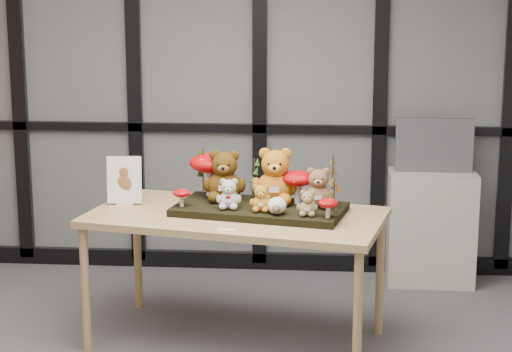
# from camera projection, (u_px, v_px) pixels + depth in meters

# --- Properties ---
(room_shell) EXTENTS (5.00, 5.00, 5.00)m
(room_shell) POSITION_uv_depth(u_px,v_px,m) (118.00, 79.00, 4.12)
(room_shell) COLOR beige
(room_shell) RESTS_ON floor
(glass_partition) EXTENTS (4.90, 0.06, 2.78)m
(glass_partition) POSITION_uv_depth(u_px,v_px,m) (197.00, 77.00, 6.58)
(glass_partition) COLOR #2D383F
(glass_partition) RESTS_ON floor
(display_table) EXTENTS (1.81, 1.17, 0.79)m
(display_table) POSITION_uv_depth(u_px,v_px,m) (236.00, 225.00, 5.34)
(display_table) COLOR #A38258
(display_table) RESTS_ON floor
(diorama_tray) EXTENTS (1.04, 0.67, 0.04)m
(diorama_tray) POSITION_uv_depth(u_px,v_px,m) (260.00, 209.00, 5.34)
(diorama_tray) COLOR black
(diorama_tray) RESTS_ON display_table
(bear_pooh_yellow) EXTENTS (0.32, 0.30, 0.36)m
(bear_pooh_yellow) POSITION_uv_depth(u_px,v_px,m) (275.00, 173.00, 5.38)
(bear_pooh_yellow) COLOR #C5721A
(bear_pooh_yellow) RESTS_ON diorama_tray
(bear_brown_medium) EXTENTS (0.30, 0.28, 0.33)m
(bear_brown_medium) POSITION_uv_depth(u_px,v_px,m) (225.00, 173.00, 5.44)
(bear_brown_medium) COLOR #4B300B
(bear_brown_medium) RESTS_ON diorama_tray
(bear_tan_back) EXTENTS (0.23, 0.21, 0.25)m
(bear_tan_back) POSITION_uv_depth(u_px,v_px,m) (318.00, 185.00, 5.29)
(bear_tan_back) COLOR brown
(bear_tan_back) RESTS_ON diorama_tray
(bear_small_yellow) EXTENTS (0.15, 0.14, 0.17)m
(bear_small_yellow) POSITION_uv_depth(u_px,v_px,m) (261.00, 196.00, 5.20)
(bear_small_yellow) COLOR orange
(bear_small_yellow) RESTS_ON diorama_tray
(bear_white_bow) EXTENTS (0.17, 0.16, 0.19)m
(bear_white_bow) POSITION_uv_depth(u_px,v_px,m) (229.00, 192.00, 5.26)
(bear_white_bow) COLOR beige
(bear_white_bow) RESTS_ON diorama_tray
(bear_beige_small) EXTENTS (0.14, 0.13, 0.16)m
(bear_beige_small) POSITION_uv_depth(u_px,v_px,m) (307.00, 202.00, 5.11)
(bear_beige_small) COLOR #93844E
(bear_beige_small) RESTS_ON diorama_tray
(plush_cream_hedgehog) EXTENTS (0.10, 0.09, 0.11)m
(plush_cream_hedgehog) POSITION_uv_depth(u_px,v_px,m) (277.00, 205.00, 5.15)
(plush_cream_hedgehog) COLOR white
(plush_cream_hedgehog) RESTS_ON diorama_tray
(mushroom_back_left) EXTENTS (0.26, 0.26, 0.29)m
(mushroom_back_left) POSITION_uv_depth(u_px,v_px,m) (211.00, 172.00, 5.56)
(mushroom_back_left) COLOR #AC0509
(mushroom_back_left) RESTS_ON diorama_tray
(mushroom_back_right) EXTENTS (0.19, 0.19, 0.22)m
(mushroom_back_right) POSITION_uv_depth(u_px,v_px,m) (298.00, 186.00, 5.37)
(mushroom_back_right) COLOR #AC0509
(mushroom_back_right) RESTS_ON diorama_tray
(mushroom_front_left) EXTENTS (0.10, 0.10, 0.11)m
(mushroom_front_left) POSITION_uv_depth(u_px,v_px,m) (182.00, 197.00, 5.31)
(mushroom_front_left) COLOR #AC0509
(mushroom_front_left) RESTS_ON diorama_tray
(mushroom_front_right) EXTENTS (0.11, 0.11, 0.12)m
(mushroom_front_right) POSITION_uv_depth(u_px,v_px,m) (328.00, 207.00, 5.07)
(mushroom_front_right) COLOR #AC0509
(mushroom_front_right) RESTS_ON diorama_tray
(sprig_green_far_left) EXTENTS (0.05, 0.05, 0.30)m
(sprig_green_far_left) POSITION_uv_depth(u_px,v_px,m) (203.00, 172.00, 5.53)
(sprig_green_far_left) COLOR #19310B
(sprig_green_far_left) RESTS_ON diorama_tray
(sprig_green_mid_left) EXTENTS (0.05, 0.05, 0.26)m
(sprig_green_mid_left) POSITION_uv_depth(u_px,v_px,m) (220.00, 174.00, 5.56)
(sprig_green_mid_left) COLOR #19310B
(sprig_green_mid_left) RESTS_ON diorama_tray
(sprig_dry_far_right) EXTENTS (0.05, 0.05, 0.30)m
(sprig_dry_far_right) POSITION_uv_depth(u_px,v_px,m) (332.00, 181.00, 5.29)
(sprig_dry_far_right) COLOR brown
(sprig_dry_far_right) RESTS_ON diorama_tray
(sprig_dry_mid_right) EXTENTS (0.05, 0.05, 0.21)m
(sprig_dry_mid_right) POSITION_uv_depth(u_px,v_px,m) (334.00, 194.00, 5.17)
(sprig_dry_mid_right) COLOR brown
(sprig_dry_mid_right) RESTS_ON diorama_tray
(sprig_green_centre) EXTENTS (0.05, 0.05, 0.24)m
(sprig_green_centre) POSITION_uv_depth(u_px,v_px,m) (254.00, 178.00, 5.51)
(sprig_green_centre) COLOR #19310B
(sprig_green_centre) RESTS_ON diorama_tray
(sign_holder) EXTENTS (0.21, 0.07, 0.29)m
(sign_holder) POSITION_uv_depth(u_px,v_px,m) (124.00, 182.00, 5.51)
(sign_holder) COLOR silver
(sign_holder) RESTS_ON display_table
(label_card) EXTENTS (0.09, 0.03, 0.00)m
(label_card) POSITION_uv_depth(u_px,v_px,m) (226.00, 230.00, 5.00)
(label_card) COLOR white
(label_card) RESTS_ON display_table
(cabinet) EXTENTS (0.60, 0.35, 0.80)m
(cabinet) POSITION_uv_depth(u_px,v_px,m) (431.00, 228.00, 6.46)
(cabinet) COLOR #B0A79D
(cabinet) RESTS_ON floor
(monitor) EXTENTS (0.53, 0.06, 0.37)m
(monitor) POSITION_uv_depth(u_px,v_px,m) (434.00, 145.00, 6.36)
(monitor) COLOR #51545A
(monitor) RESTS_ON cabinet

